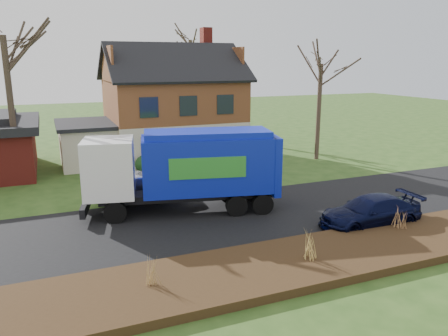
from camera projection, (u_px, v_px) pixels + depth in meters
name	position (u px, v px, depth m)	size (l,w,h in m)	color
ground	(217.00, 219.00, 19.42)	(120.00, 120.00, 0.00)	#294818
road	(217.00, 219.00, 19.42)	(80.00, 7.00, 0.02)	black
mulch_verge	(275.00, 267.00, 14.62)	(80.00, 3.50, 0.30)	#311F10
main_house	(166.00, 101.00, 31.50)	(12.95, 8.95, 9.26)	beige
garbage_truck	(187.00, 166.00, 19.93)	(9.16, 4.21, 3.80)	black
silver_sedan	(143.00, 188.00, 21.72)	(1.51, 4.34, 1.43)	#A7A8AE
navy_wagon	(370.00, 212.00, 18.45)	(1.83, 4.50, 1.31)	black
tree_front_west	(0.00, 11.00, 22.86)	(3.83, 3.83, 11.39)	#3D3024
tree_front_east	(322.00, 47.00, 29.49)	(3.42, 3.42, 9.51)	#443329
tree_back	(190.00, 27.00, 39.68)	(3.74, 3.74, 11.83)	#403326
grass_clump_west	(154.00, 271.00, 13.10)	(0.33, 0.27, 0.86)	#A58148
grass_clump_mid	(309.00, 244.00, 14.73)	(0.39, 0.32, 1.09)	tan
grass_clump_east	(399.00, 217.00, 17.54)	(0.38, 0.31, 0.95)	#B68250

